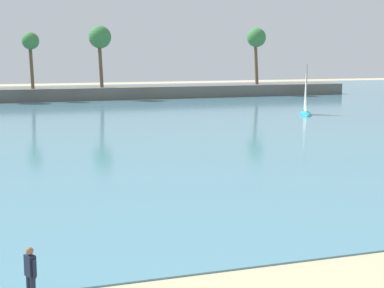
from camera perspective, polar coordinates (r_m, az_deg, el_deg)
The scene contains 4 objects.
sea at distance 74.06m, azimuth -16.19°, elevation 2.85°, with size 220.00×112.86×0.06m, color teal.
palm_headland at distance 90.21m, azimuth -16.98°, elevation 5.17°, with size 105.05×6.00×11.80m.
person_at_waterline at distance 17.56m, azimuth -14.67°, elevation -11.59°, with size 0.32×0.51×1.67m.
sailboat_near_shore at distance 68.73m, azimuth 10.42°, elevation 3.11°, with size 2.74×4.27×5.96m.
Camera 1 is at (-3.95, -10.02, 6.83)m, focal length 57.80 mm.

